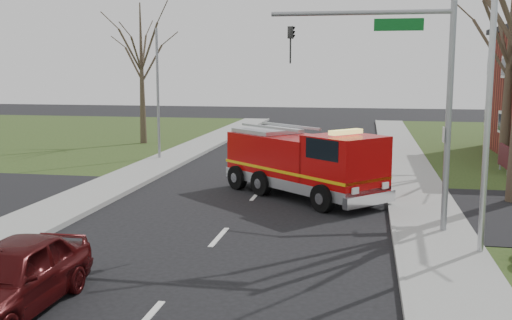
# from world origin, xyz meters

# --- Properties ---
(ground) EXTENTS (120.00, 120.00, 0.00)m
(ground) POSITION_xyz_m (0.00, 0.00, 0.00)
(ground) COLOR black
(ground) RESTS_ON ground
(sidewalk_right) EXTENTS (2.40, 80.00, 0.15)m
(sidewalk_right) POSITION_xyz_m (6.20, 0.00, 0.07)
(sidewalk_right) COLOR gray
(sidewalk_right) RESTS_ON ground
(sidewalk_left) EXTENTS (2.40, 80.00, 0.15)m
(sidewalk_left) POSITION_xyz_m (-6.20, 0.00, 0.07)
(sidewalk_left) COLOR gray
(sidewalk_left) RESTS_ON ground
(health_center_sign) EXTENTS (0.12, 2.00, 1.40)m
(health_center_sign) POSITION_xyz_m (10.50, 12.50, 0.88)
(health_center_sign) COLOR #451018
(health_center_sign) RESTS_ON ground
(bare_tree_far) EXTENTS (5.25, 5.25, 10.50)m
(bare_tree_far) POSITION_xyz_m (11.00, 15.00, 6.49)
(bare_tree_far) COLOR #3D2F24
(bare_tree_far) RESTS_ON ground
(bare_tree_left) EXTENTS (4.50, 4.50, 9.00)m
(bare_tree_left) POSITION_xyz_m (-10.00, 20.00, 5.56)
(bare_tree_left) COLOR #3D2F24
(bare_tree_left) RESTS_ON ground
(traffic_signal_mast) EXTENTS (5.29, 0.18, 6.80)m
(traffic_signal_mast) POSITION_xyz_m (5.21, 1.50, 4.71)
(traffic_signal_mast) COLOR gray
(traffic_signal_mast) RESTS_ON ground
(streetlight_pole) EXTENTS (1.48, 0.16, 8.40)m
(streetlight_pole) POSITION_xyz_m (7.14, -0.50, 4.55)
(streetlight_pole) COLOR #B7BABF
(streetlight_pole) RESTS_ON ground
(utility_pole_far) EXTENTS (0.14, 0.14, 7.00)m
(utility_pole_far) POSITION_xyz_m (-6.80, 14.00, 3.50)
(utility_pole_far) COLOR gray
(utility_pole_far) RESTS_ON ground
(fire_engine) EXTENTS (6.68, 6.36, 2.78)m
(fire_engine) POSITION_xyz_m (1.86, 6.06, 1.26)
(fire_engine) COLOR #AC0707
(fire_engine) RESTS_ON ground
(parked_car_maroon) EXTENTS (1.77, 4.40, 1.50)m
(parked_car_maroon) POSITION_xyz_m (-2.80, -6.05, 0.75)
(parked_car_maroon) COLOR #3A090A
(parked_car_maroon) RESTS_ON ground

